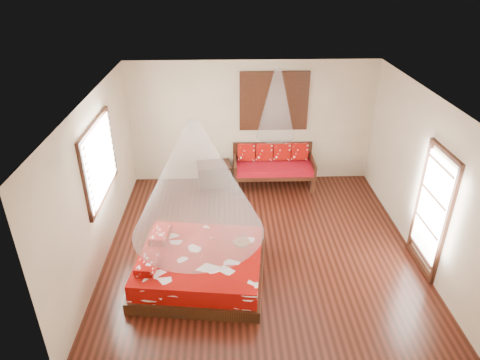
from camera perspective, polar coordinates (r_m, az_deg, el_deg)
name	(u,v)px	position (r m, az deg, el deg)	size (l,w,h in m)	color
room	(262,179)	(7.21, 2.90, 0.08)	(5.54, 5.54, 2.84)	black
bed	(200,266)	(7.15, -5.39, -11.35)	(2.23, 2.06, 0.63)	black
daybed	(273,164)	(9.77, 4.47, 2.09)	(1.83, 0.81, 0.95)	black
storage_chest	(214,174)	(9.89, -3.50, 0.80)	(0.82, 0.65, 0.52)	black
shutter_panel	(274,101)	(9.57, 4.56, 10.41)	(1.52, 0.06, 1.32)	black
window_left	(100,161)	(7.54, -18.17, 2.48)	(0.10, 1.74, 1.34)	black
glazed_door	(431,212)	(7.59, 24.16, -3.92)	(0.08, 1.02, 2.16)	black
wine_tray	(242,240)	(7.17, 0.23, -7.98)	(0.28, 0.28, 0.23)	brown
mosquito_net_main	(196,180)	(6.26, -5.87, 0.04)	(2.03, 2.03, 1.80)	white
mosquito_net_daybed	(277,103)	(9.10, 4.90, 10.13)	(0.83, 0.83, 1.50)	white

